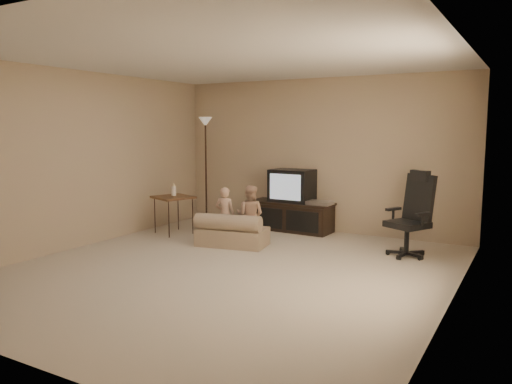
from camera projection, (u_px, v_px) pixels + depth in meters
floor at (228, 270)px, 5.99m from camera, size 5.50×5.50×0.00m
room_shell at (227, 143)px, 5.80m from camera, size 5.50×5.50×5.50m
tv_stand at (292, 205)px, 8.26m from camera, size 1.44×0.57×1.02m
office_chair at (411, 226)px, 6.61m from camera, size 0.71×0.72×1.14m
side_table at (173, 197)px, 8.00m from camera, size 0.70×0.70×0.82m
floor_lamp at (206, 145)px, 9.05m from camera, size 0.29×0.29×1.89m
child_sofa at (231, 233)px, 7.19m from camera, size 1.07×0.73×0.48m
toddler_left at (225, 215)px, 7.40m from camera, size 0.34×0.28×0.83m
toddler_right at (250, 215)px, 7.26m from camera, size 0.46×0.30×0.87m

